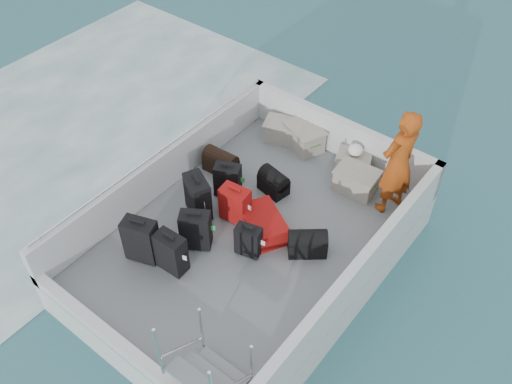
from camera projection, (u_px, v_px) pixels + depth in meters
ground at (250, 263)px, 8.85m from camera, size 160.00×160.00×0.00m
wake_foam at (55, 141)px, 10.96m from camera, size 10.00×10.00×0.00m
ferry_hull at (250, 250)px, 8.64m from camera, size 3.60×5.00×0.60m
deck at (249, 237)px, 8.42m from camera, size 3.30×4.70×0.02m
deck_fittings at (254, 245)px, 7.82m from camera, size 3.60×5.00×0.90m
suitcase_0 at (141, 240)px, 7.90m from camera, size 0.52×0.40×0.72m
suitcase_1 at (198, 197)px, 8.50m from camera, size 0.54×0.45×0.70m
suitcase_2 at (228, 181)px, 8.85m from camera, size 0.46×0.39×0.58m
suitcase_3 at (171, 253)px, 7.78m from camera, size 0.43×0.26×0.65m
suitcase_4 at (196, 230)px, 8.08m from camera, size 0.50×0.44×0.63m
suitcase_5 at (235, 205)px, 8.46m from camera, size 0.46×0.31×0.60m
suitcase_7 at (248, 241)px, 8.02m from camera, size 0.40×0.29×0.51m
suitcase_8 at (263, 224)px, 8.38m from camera, size 0.94×0.84×0.31m
duffel_0 at (221, 164)px, 9.32m from camera, size 0.58×0.33×0.32m
duffel_1 at (273, 184)px, 8.99m from camera, size 0.51×0.38×0.32m
duffel_2 at (307, 244)px, 8.10m from camera, size 0.61×0.58×0.32m
crate_0 at (282, 131)px, 9.90m from camera, size 0.67×0.57×0.34m
crate_1 at (304, 137)px, 9.75m from camera, size 0.77×0.66×0.39m
crate_2 at (353, 163)px, 9.34m from camera, size 0.61×0.51×0.31m
crate_3 at (356, 181)px, 8.98m from camera, size 0.66×0.48×0.38m
yellow_bag at (354, 187)px, 9.01m from camera, size 0.28×0.26×0.22m
white_bag at (355, 151)px, 9.17m from camera, size 0.24×0.24×0.18m
passenger at (398, 163)px, 8.23m from camera, size 0.62×0.77×1.80m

